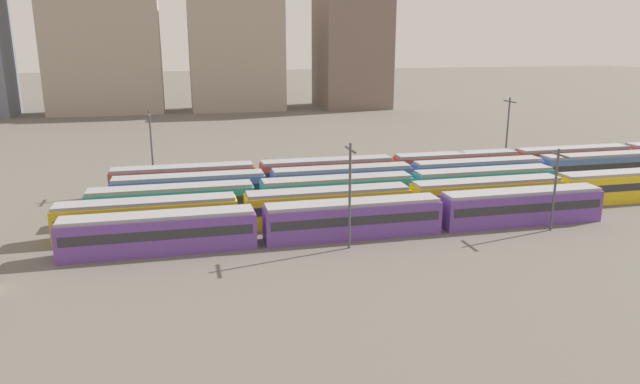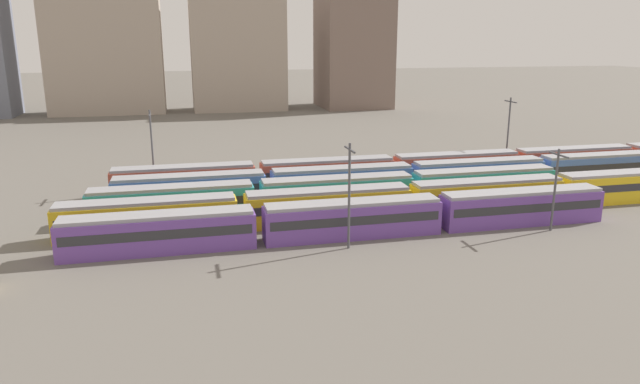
% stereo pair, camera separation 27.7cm
% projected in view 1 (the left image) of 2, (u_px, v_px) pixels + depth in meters
% --- Properties ---
extents(ground_plane, '(600.00, 600.00, 0.00)m').
position_uv_depth(ground_plane, '(173.00, 219.00, 65.11)').
color(ground_plane, '#666059').
extents(train_track_0, '(55.80, 3.06, 3.75)m').
position_uv_depth(train_track_0, '(353.00, 219.00, 58.83)').
color(train_track_0, '#6B429E').
rests_on(train_track_0, ground_plane).
extents(train_track_1, '(112.50, 3.06, 3.75)m').
position_uv_depth(train_track_1, '(558.00, 190.00, 69.76)').
color(train_track_1, yellow).
rests_on(train_track_1, ground_plane).
extents(train_track_2, '(55.80, 3.06, 3.75)m').
position_uv_depth(train_track_2, '(337.00, 192.00, 68.85)').
color(train_track_2, teal).
rests_on(train_track_2, ground_plane).
extents(train_track_3, '(112.50, 3.06, 3.75)m').
position_uv_depth(train_track_3, '(540.00, 170.00, 80.53)').
color(train_track_3, '#4C70BC').
rests_on(train_track_3, ground_plane).
extents(train_track_4, '(93.60, 3.06, 3.75)m').
position_uv_depth(train_track_4, '(456.00, 165.00, 83.16)').
color(train_track_4, '#BC4C38').
rests_on(train_track_4, ground_plane).
extents(catenary_pole_0, '(0.24, 3.20, 8.66)m').
position_uv_depth(catenary_pole_0, '(555.00, 185.00, 60.02)').
color(catenary_pole_0, '#4C4C51').
rests_on(catenary_pole_0, ground_plane).
extents(catenary_pole_1, '(0.24, 3.20, 10.98)m').
position_uv_depth(catenary_pole_1, '(507.00, 131.00, 87.30)').
color(catenary_pole_1, '#4C4C51').
rests_on(catenary_pole_1, ground_plane).
extents(catenary_pole_2, '(0.24, 3.20, 10.20)m').
position_uv_depth(catenary_pole_2, '(350.00, 191.00, 54.59)').
color(catenary_pole_2, '#4C4C51').
rests_on(catenary_pole_2, ground_plane).
extents(catenary_pole_3, '(0.24, 3.20, 10.61)m').
position_uv_depth(catenary_pole_3, '(152.00, 147.00, 75.50)').
color(catenary_pole_3, '#4C4C51').
rests_on(catenary_pole_3, ground_plane).
extents(distant_building_1, '(28.74, 13.20, 53.57)m').
position_uv_depth(distant_building_1, '(99.00, 8.00, 148.43)').
color(distant_building_1, '#A89989').
rests_on(distant_building_1, ground_plane).
extents(distant_building_2, '(25.02, 14.08, 31.82)m').
position_uv_depth(distant_building_2, '(236.00, 51.00, 158.87)').
color(distant_building_2, '#A89989').
rests_on(distant_building_2, ground_plane).
extents(distant_building_3, '(18.65, 20.50, 36.10)m').
position_uv_depth(distant_building_3, '(352.00, 43.00, 165.61)').
color(distant_building_3, '#7A665B').
rests_on(distant_building_3, ground_plane).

